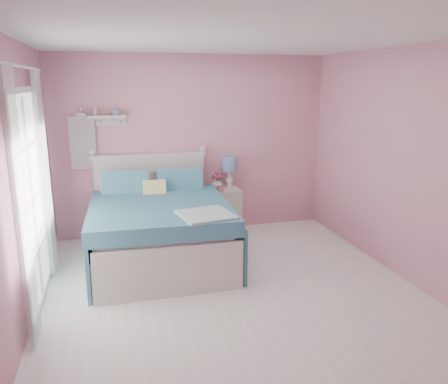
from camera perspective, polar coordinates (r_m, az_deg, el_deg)
name	(u,v)px	position (r m, az deg, el deg)	size (l,w,h in m)	color
floor	(235,296)	(4.76, 1.49, -13.43)	(4.50, 4.50, 0.00)	white
room_shell	(236,148)	(4.26, 1.63, 5.82)	(4.50, 4.50, 4.50)	pink
bed	(159,229)	(5.57, -8.49, -4.80)	(1.71, 2.12, 1.22)	silver
nightstand	(223,211)	(6.52, -0.09, -2.46)	(0.47, 0.46, 0.68)	beige
table_lamp	(229,166)	(6.43, 0.69, 3.38)	(0.23, 0.23, 0.46)	white
vase	(217,183)	(6.41, -0.94, 1.15)	(0.16, 0.16, 0.17)	silver
teacup	(220,189)	(6.26, -0.49, 0.41)	(0.10, 0.10, 0.08)	tan
roses	(217,175)	(6.38, -0.95, 2.20)	(0.14, 0.11, 0.12)	#CC456E
wall_shelf	(107,118)	(6.26, -15.07, 9.36)	(0.50, 0.15, 0.25)	silver
hanging_dress	(83,143)	(6.29, -17.97, 6.12)	(0.34, 0.03, 0.72)	white
french_door	(31,201)	(4.66, -23.91, -1.09)	(0.04, 1.32, 2.16)	silver
curtain_near	(21,211)	(3.91, -24.97, -2.31)	(0.04, 0.40, 2.32)	white
curtain_far	(45,175)	(5.34, -22.30, 2.05)	(0.04, 0.40, 2.32)	white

